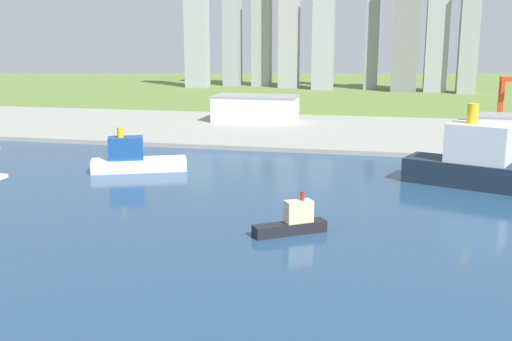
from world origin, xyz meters
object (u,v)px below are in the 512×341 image
Objects in this scene: cargo_ship at (485,165)px; warehouse_main at (256,108)px; tugboat_small at (293,222)px; ferry_boat at (135,159)px; warehouse_annex at (500,126)px.

warehouse_main is (-128.81, 152.07, 2.04)m from cargo_ship.
tugboat_small is at bearing -74.51° from warehouse_main.
warehouse_main reaches higher than ferry_boat.
cargo_ship is (65.73, 75.62, 5.52)m from tugboat_small.
tugboat_small is 215.03m from warehouse_annex.
warehouse_annex is (89.32, 195.54, 5.13)m from tugboat_small.
warehouse_main reaches higher than warehouse_annex.
warehouse_annex is at bearing 78.87° from cargo_ship.
ferry_boat is 212.58m from warehouse_annex.
warehouse_annex is (173.48, 122.83, 3.21)m from ferry_boat.
tugboat_small is 236.39m from warehouse_main.
warehouse_main is at bearing 130.27° from cargo_ship.
cargo_ship is at bearing -101.13° from warehouse_annex.
tugboat_small is 0.52× the size of ferry_boat.
cargo_ship is 2.17× the size of warehouse_annex.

